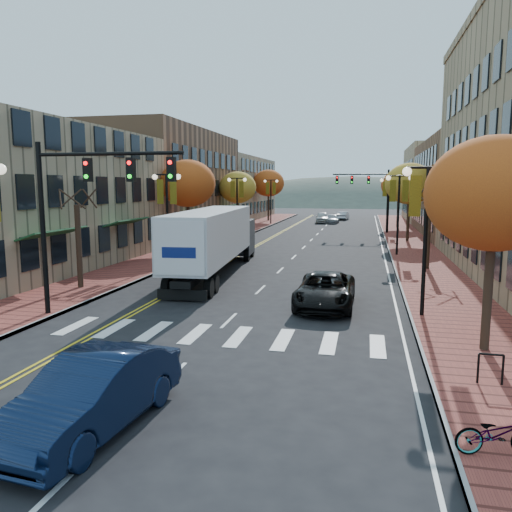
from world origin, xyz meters
The scene contains 31 objects.
ground centered at (0.00, 0.00, 0.00)m, with size 200.00×200.00×0.00m, color black.
sidewalk_left centered at (-9.00, 32.50, 0.07)m, with size 4.00×85.00×0.15m, color brown.
sidewalk_right centered at (9.00, 32.50, 0.07)m, with size 4.00×85.00×0.15m, color brown.
building_left_near centered at (-17.00, 13.00, 4.50)m, with size 12.00×22.00×9.00m, color #9E8966.
building_left_mid centered at (-17.00, 36.00, 5.50)m, with size 12.00×24.00×11.00m, color brown.
building_left_far centered at (-17.00, 61.00, 4.75)m, with size 12.00×26.00×9.50m, color #9E8966.
building_right_mid centered at (18.50, 42.00, 5.00)m, with size 15.00×24.00×10.00m, color brown.
building_right_far centered at (18.50, 64.00, 5.50)m, with size 15.00×20.00×11.00m, color #9E8966.
tree_left_a centered at (-9.00, 8.00, 2.25)m, with size 0.28×0.28×4.20m.
tree_left_b centered at (-9.00, 24.00, 5.45)m, with size 4.48×4.48×7.21m.
tree_left_c centered at (-9.00, 40.00, 5.05)m, with size 4.16×4.16×6.69m.
tree_left_d centered at (-9.00, 58.00, 5.60)m, with size 4.61×4.61×7.42m.
tree_right_a centered at (9.00, 2.00, 5.05)m, with size 4.16×4.16×6.69m.
tree_right_b centered at (9.00, 18.00, 2.25)m, with size 0.28×0.28×4.20m.
tree_right_c centered at (9.00, 34.00, 5.45)m, with size 4.48×4.48×7.21m.
tree_right_d centered at (9.00, 50.00, 5.29)m, with size 4.35×4.35×7.00m.
lamp_left_b centered at (-7.50, 16.00, 4.29)m, with size 1.96×0.36×6.05m.
lamp_left_c centered at (-7.50, 34.00, 4.29)m, with size 1.96×0.36×6.05m.
lamp_left_d centered at (-7.50, 52.00, 4.29)m, with size 1.96×0.36×6.05m.
lamp_right_a centered at (7.50, 6.00, 4.29)m, with size 1.96×0.36×6.05m.
lamp_right_b centered at (7.50, 24.00, 4.29)m, with size 1.96×0.36×6.05m.
lamp_right_c centered at (7.50, 42.00, 4.29)m, with size 1.96×0.36×6.05m.
traffic_mast_near centered at (-5.48, 3.00, 4.92)m, with size 6.10×0.35×7.00m.
traffic_mast_far centered at (5.48, 42.00, 4.92)m, with size 6.10×0.34×7.00m.
semi_truck centered at (-3.54, 13.83, 2.28)m, with size 3.75×15.78×3.91m.
navy_sedan centered at (-0.50, -5.23, 0.82)m, with size 1.75×5.00×1.65m, color #0C1933.
black_suv centered at (3.53, 7.12, 0.74)m, with size 2.46×5.33×1.48m, color black.
car_far_white centered at (-0.92, 56.53, 0.78)m, with size 1.85×4.61×1.57m, color silver.
car_far_silver centered at (0.50, 56.10, 0.61)m, with size 1.71×4.21×1.22m, color #95959C.
car_far_oncoming centered at (1.68, 63.85, 0.64)m, with size 1.36×3.89×1.28m, color #A8A9B0.
bicycle centered at (7.80, -4.71, 0.58)m, with size 0.57×1.63×0.85m, color gray.
Camera 1 is at (5.21, -14.53, 5.33)m, focal length 35.00 mm.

